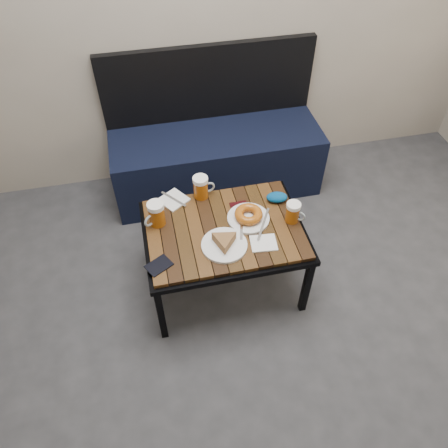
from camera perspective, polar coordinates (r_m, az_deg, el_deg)
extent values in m
plane|color=#2D2D30|center=(2.26, 7.60, -25.40)|extent=(4.00, 4.00, 0.00)
cube|color=black|center=(3.06, -0.98, 8.14)|extent=(1.40, 0.50, 0.45)
cube|color=black|center=(2.98, -2.04, 18.00)|extent=(1.40, 0.05, 0.50)
cube|color=black|center=(2.29, -8.22, -11.58)|extent=(0.04, 0.03, 0.42)
cube|color=black|center=(2.40, 10.71, -8.06)|extent=(0.04, 0.03, 0.42)
cube|color=black|center=(2.63, -9.66, -1.29)|extent=(0.04, 0.04, 0.42)
cube|color=black|center=(2.72, 6.76, 1.34)|extent=(0.04, 0.04, 0.42)
cube|color=black|center=(2.30, 0.00, -1.11)|extent=(0.84, 0.62, 0.03)
cube|color=#381D0C|center=(2.28, 0.00, -0.67)|extent=(0.80, 0.58, 0.02)
cylinder|color=#98490C|center=(2.28, -8.75, 1.11)|extent=(0.12, 0.12, 0.11)
cylinder|color=white|center=(2.23, -8.96, 2.37)|extent=(0.09, 0.09, 0.03)
torus|color=#8C999E|center=(2.26, -9.67, 0.45)|extent=(0.06, 0.05, 0.07)
cylinder|color=#98490C|center=(2.40, -3.05, 4.59)|extent=(0.09, 0.09, 0.11)
cylinder|color=white|center=(2.36, -3.12, 5.80)|extent=(0.08, 0.08, 0.02)
torus|color=#8C999E|center=(2.41, -1.98, 4.83)|extent=(0.07, 0.02, 0.07)
cylinder|color=#98490C|center=(2.30, 8.93, 1.33)|extent=(0.10, 0.10, 0.10)
cylinder|color=white|center=(2.26, 9.10, 2.40)|extent=(0.07, 0.07, 0.02)
torus|color=#8C999E|center=(2.29, 9.90, 1.00)|extent=(0.05, 0.05, 0.06)
cylinder|color=white|center=(2.18, 0.04, -2.77)|extent=(0.23, 0.23, 0.02)
cylinder|color=white|center=(2.31, 3.19, 0.75)|extent=(0.22, 0.22, 0.01)
torus|color=#954E0D|center=(2.29, 3.23, 1.29)|extent=(0.15, 0.15, 0.05)
cube|color=#A5A8AD|center=(2.27, 5.17, 0.03)|extent=(0.12, 0.21, 0.00)
cube|color=#A5A8AD|center=(2.25, 2.30, -0.44)|extent=(0.06, 0.17, 0.00)
cube|color=white|center=(2.43, -6.59, 3.16)|extent=(0.19, 0.19, 0.01)
cube|color=#A5A8AD|center=(2.42, -6.61, 3.27)|extent=(0.12, 0.15, 0.00)
cube|color=white|center=(2.20, 5.18, -2.50)|extent=(0.14, 0.12, 0.01)
cube|color=black|center=(2.13, -8.50, -5.38)|extent=(0.15, 0.13, 0.01)
cube|color=black|center=(2.36, 2.14, 1.84)|extent=(0.09, 0.13, 0.01)
ellipsoid|color=navy|center=(2.41, 6.92, 3.49)|extent=(0.13, 0.09, 0.05)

